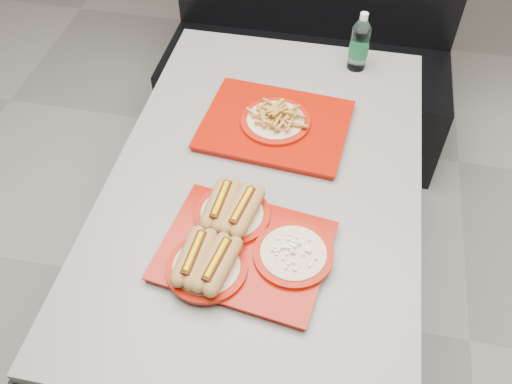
% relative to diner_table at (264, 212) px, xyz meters
% --- Properties ---
extents(ground, '(6.00, 6.00, 0.00)m').
position_rel_diner_table_xyz_m(ground, '(0.00, 0.00, -0.58)').
color(ground, '#9A958A').
rests_on(ground, ground).
extents(diner_table, '(0.92, 1.42, 0.75)m').
position_rel_diner_table_xyz_m(diner_table, '(0.00, 0.00, 0.00)').
color(diner_table, black).
rests_on(diner_table, ground).
extents(booth_bench, '(1.30, 0.57, 1.35)m').
position_rel_diner_table_xyz_m(booth_bench, '(0.00, 1.09, -0.18)').
color(booth_bench, black).
rests_on(booth_bench, ground).
extents(tray_near, '(0.46, 0.39, 0.09)m').
position_rel_diner_table_xyz_m(tray_near, '(-0.02, -0.27, 0.20)').
color(tray_near, '#981004').
rests_on(tray_near, diner_table).
extents(tray_far, '(0.48, 0.39, 0.09)m').
position_rel_diner_table_xyz_m(tray_far, '(-0.01, 0.21, 0.19)').
color(tray_far, '#981004').
rests_on(tray_far, diner_table).
extents(water_bottle, '(0.07, 0.07, 0.21)m').
position_rel_diner_table_xyz_m(water_bottle, '(0.22, 0.59, 0.26)').
color(water_bottle, silver).
rests_on(water_bottle, diner_table).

